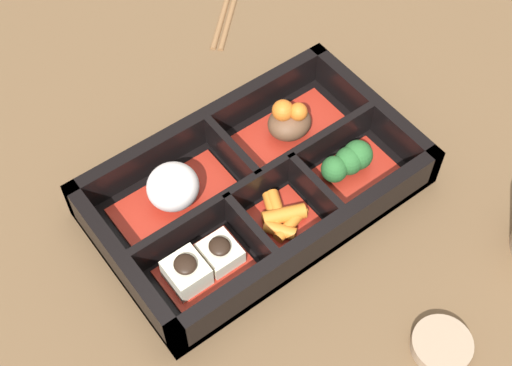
# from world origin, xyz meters

# --- Properties ---
(ground_plane) EXTENTS (3.00, 3.00, 0.00)m
(ground_plane) POSITION_xyz_m (0.00, 0.00, 0.00)
(ground_plane) COLOR brown
(bento_base) EXTENTS (0.32, 0.19, 0.01)m
(bento_base) POSITION_xyz_m (0.00, 0.00, 0.01)
(bento_base) COLOR black
(bento_base) RESTS_ON ground_plane
(bento_rim) EXTENTS (0.32, 0.19, 0.05)m
(bento_rim) POSITION_xyz_m (-0.00, -0.00, 0.02)
(bento_rim) COLOR black
(bento_rim) RESTS_ON ground_plane
(bowl_rice) EXTENTS (0.12, 0.06, 0.05)m
(bowl_rice) POSITION_xyz_m (-0.07, 0.04, 0.03)
(bowl_rice) COLOR maroon
(bowl_rice) RESTS_ON bento_base
(bowl_stew) EXTENTS (0.12, 0.06, 0.05)m
(bowl_stew) POSITION_xyz_m (0.07, 0.04, 0.03)
(bowl_stew) COLOR maroon
(bowl_stew) RESTS_ON bento_base
(bowl_tofu) EXTENTS (0.08, 0.05, 0.04)m
(bowl_tofu) POSITION_xyz_m (-0.09, -0.04, 0.02)
(bowl_tofu) COLOR maroon
(bowl_tofu) RESTS_ON bento_base
(bowl_carrots) EXTENTS (0.06, 0.06, 0.02)m
(bowl_carrots) POSITION_xyz_m (-0.00, -0.04, 0.02)
(bowl_carrots) COLOR maroon
(bowl_carrots) RESTS_ON bento_base
(bowl_greens) EXTENTS (0.09, 0.05, 0.04)m
(bowl_greens) POSITION_xyz_m (0.09, -0.04, 0.03)
(bowl_greens) COLOR maroon
(bowl_greens) RESTS_ON bento_base
(sauce_dish) EXTENTS (0.05, 0.05, 0.01)m
(sauce_dish) POSITION_xyz_m (0.03, -0.23, 0.01)
(sauce_dish) COLOR gray
(sauce_dish) RESTS_ON ground_plane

